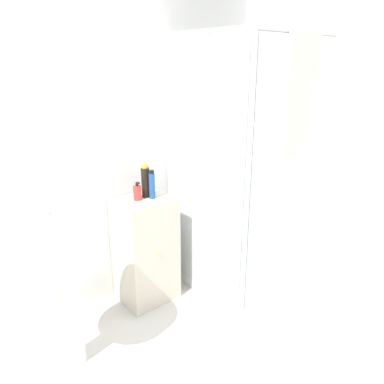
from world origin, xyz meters
TOP-DOWN VIEW (x-y plane):
  - wall_back at (0.00, 1.70)m, footprint 6.40×0.06m
  - shower_enclosure at (1.17, 1.14)m, footprint 0.88×0.91m
  - vanity_cabinet at (0.44, 1.49)m, footprint 0.42×0.37m
  - sink at (-0.31, 1.21)m, footprint 0.52×0.52m
  - soap_dispenser at (0.39, 1.50)m, footprint 0.06×0.06m
  - shampoo_bottle_tall_black at (0.48, 1.52)m, footprint 0.06×0.06m
  - shampoo_bottle_blue at (0.50, 1.46)m, footprint 0.04×0.04m

SIDE VIEW (x-z plane):
  - vanity_cabinet at x=0.44m, z-range 0.00..0.85m
  - shower_enclosure at x=1.17m, z-range -0.44..1.57m
  - sink at x=-0.31m, z-range 0.18..1.17m
  - soap_dispenser at x=0.39m, z-range 0.83..0.97m
  - shampoo_bottle_blue at x=0.50m, z-range 0.84..1.06m
  - shampoo_bottle_tall_black at x=0.48m, z-range 0.84..1.09m
  - wall_back at x=0.00m, z-range 0.00..2.50m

